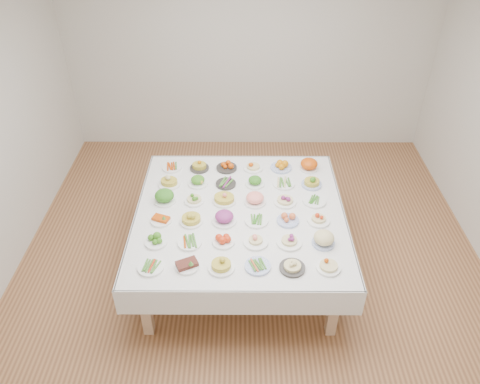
{
  "coord_description": "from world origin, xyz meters",
  "views": [
    {
      "loc": [
        -0.1,
        -3.66,
        3.63
      ],
      "look_at": [
        -0.12,
        0.04,
        0.88
      ],
      "focal_mm": 35.0,
      "sensor_mm": 36.0,
      "label": 1
    }
  ],
  "objects_px": {
    "display_table": "(240,217)",
    "dish_0": "(151,267)",
    "dish_35": "(309,165)",
    "dish_18": "(164,196)"
  },
  "relations": [
    {
      "from": "dish_18",
      "to": "display_table",
      "type": "bearing_deg",
      "value": -12.04
    },
    {
      "from": "dish_0",
      "to": "dish_35",
      "type": "distance_m",
      "value": 2.13
    },
    {
      "from": "display_table",
      "to": "dish_35",
      "type": "bearing_deg",
      "value": 44.7
    },
    {
      "from": "dish_35",
      "to": "dish_18",
      "type": "bearing_deg",
      "value": -158.77
    },
    {
      "from": "dish_0",
      "to": "dish_35",
      "type": "height_order",
      "value": "dish_35"
    },
    {
      "from": "display_table",
      "to": "dish_18",
      "type": "xyz_separation_m",
      "value": [
        -0.75,
        0.16,
        0.14
      ]
    },
    {
      "from": "display_table",
      "to": "dish_35",
      "type": "distance_m",
      "value": 1.07
    },
    {
      "from": "display_table",
      "to": "dish_0",
      "type": "bearing_deg",
      "value": -134.52
    },
    {
      "from": "display_table",
      "to": "dish_0",
      "type": "xyz_separation_m",
      "value": [
        -0.75,
        -0.76,
        0.09
      ]
    },
    {
      "from": "dish_35",
      "to": "display_table",
      "type": "bearing_deg",
      "value": -135.3
    }
  ]
}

